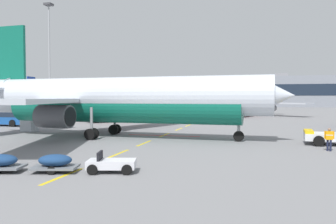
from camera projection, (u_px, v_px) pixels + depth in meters
The scene contains 10 objects.
apron_paint_markings at pixel (191, 124), 53.43m from camera, with size 8.00×99.00×0.01m.
airliner_foreground at pixel (116, 99), 35.57m from camera, with size 34.77×34.60×12.20m.
airliner_mid_left at pixel (250, 103), 77.51m from camera, with size 25.04×25.80×9.20m.
airliner_far_center at pixel (52, 102), 95.11m from camera, with size 26.34×26.59×9.32m.
fuel_service_truck at pixel (107, 112), 57.54m from camera, with size 6.82×6.45×3.14m.
baggage_train at pixel (28, 162), 18.85m from camera, with size 11.61×4.24×1.14m.
ground_crew_worker at pixel (329, 138), 26.33m from camera, with size 0.70×0.32×1.76m.
uld_cargo_container at pixel (30, 125), 42.00m from camera, with size 1.62×1.58×1.60m.
apron_light_mast_near at pixel (49, 46), 83.25m from camera, with size 1.80×1.80×26.84m.
terminal_satellite at pixel (252, 92), 166.80m from camera, with size 87.32×18.31×15.69m.
Camera 1 is at (27.66, -13.87, 4.05)m, focal length 36.86 mm.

